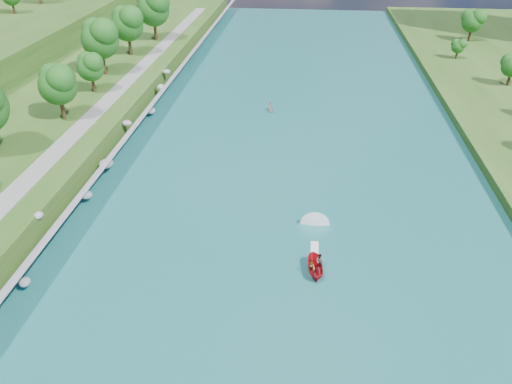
# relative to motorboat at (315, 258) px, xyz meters

# --- Properties ---
(ground) EXTENTS (260.00, 260.00, 0.00)m
(ground) POSITION_rel_motorboat_xyz_m (-3.67, -1.69, -0.76)
(ground) COLOR #2D5119
(ground) RESTS_ON ground
(river_water) EXTENTS (55.00, 240.00, 0.10)m
(river_water) POSITION_rel_motorboat_xyz_m (-3.67, 18.31, -0.71)
(river_water) COLOR #195D61
(river_water) RESTS_ON ground
(ridge_west) EXTENTS (60.00, 120.00, 9.00)m
(ridge_west) POSITION_rel_motorboat_xyz_m (-86.17, 93.31, 3.74)
(ridge_west) COLOR #2D5119
(ridge_west) RESTS_ON ground
(riprap_bank) EXTENTS (4.10, 236.00, 4.16)m
(riprap_bank) POSITION_rel_motorboat_xyz_m (-29.53, 17.90, 1.05)
(riprap_bank) COLOR slate
(riprap_bank) RESTS_ON ground
(riverside_path) EXTENTS (3.00, 200.00, 0.10)m
(riverside_path) POSITION_rel_motorboat_xyz_m (-36.17, 18.31, 2.79)
(riverside_path) COLOR gray
(riverside_path) RESTS_ON berm_west
(motorboat) EXTENTS (3.60, 18.87, 2.07)m
(motorboat) POSITION_rel_motorboat_xyz_m (0.00, 0.00, 0.00)
(motorboat) COLOR #B40E18
(motorboat) RESTS_ON river_water
(raft) EXTENTS (2.36, 2.89, 1.62)m
(raft) POSITION_rel_motorboat_xyz_m (-8.33, 43.49, -0.30)
(raft) COLOR #94969C
(raft) RESTS_ON river_water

